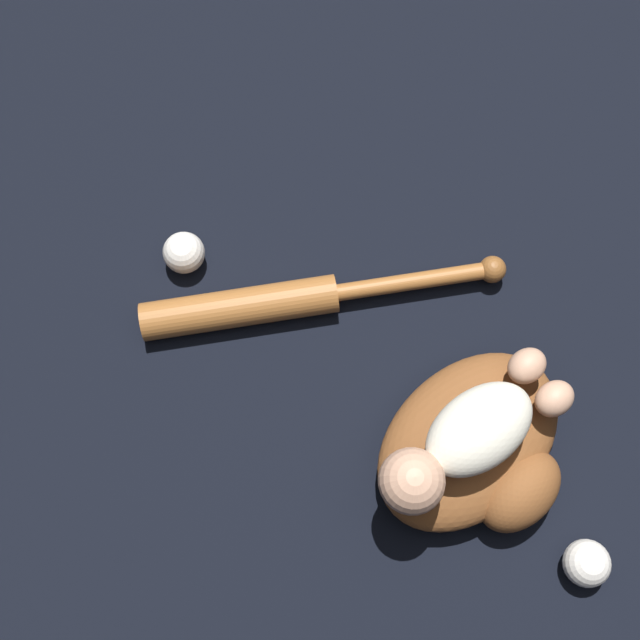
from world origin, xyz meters
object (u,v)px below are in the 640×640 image
(baby_figure, at_px, (466,439))
(baseball, at_px, (184,253))
(baseball_bat, at_px, (278,302))
(baseball_spare, at_px, (587,563))
(baseball_glove, at_px, (477,449))

(baby_figure, distance_m, baseball, 0.56)
(baseball_bat, xyz_separation_m, baseball_spare, (-0.10, 0.61, 0.00))
(baby_figure, bearing_deg, baseball_spare, 99.59)
(baseball_glove, distance_m, baseball_bat, 0.39)
(baseball_glove, xyz_separation_m, baseball_bat, (0.09, -0.38, -0.02))
(baseball_spare, bearing_deg, baseball_glove, -85.81)
(baby_figure, bearing_deg, baseball, -76.17)
(baseball_bat, relative_size, baseball, 7.74)
(baseball_glove, distance_m, baseball, 0.57)
(baseball_glove, relative_size, baby_figure, 1.05)
(baseball_glove, relative_size, baseball_spare, 4.79)
(baseball_bat, height_order, baseball, baseball)
(baseball_bat, distance_m, baseball_spare, 0.62)
(baseball_bat, bearing_deg, baseball_glove, 102.68)
(baby_figure, bearing_deg, baseball_glove, 143.51)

